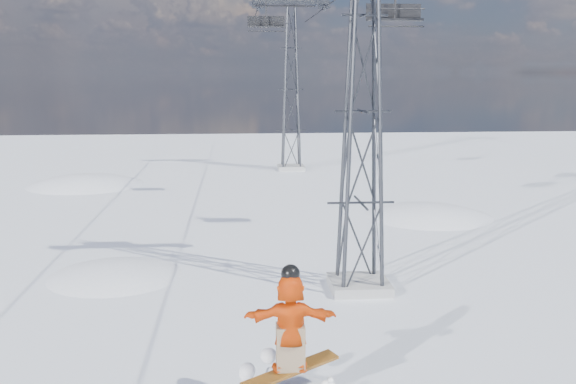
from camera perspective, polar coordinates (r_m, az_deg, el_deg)
name	(u,v)px	position (r m, az deg, el deg)	size (l,w,h in m)	color
snow_terrain	(206,381)	(35.93, -7.33, -16.34)	(39.00, 37.00, 22.00)	white
lift_tower_near	(363,112)	(19.17, 6.66, 7.04)	(5.20, 1.80, 11.43)	#999999
lift_tower_far	(291,90)	(43.95, 0.28, 9.06)	(5.20, 1.80, 11.43)	#999999
lift_chair_mid	(394,14)	(25.05, 9.45, 15.37)	(2.08, 0.60, 2.58)	black
lift_chair_far	(266,23)	(32.50, -1.95, 14.82)	(1.83, 0.53, 2.27)	black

